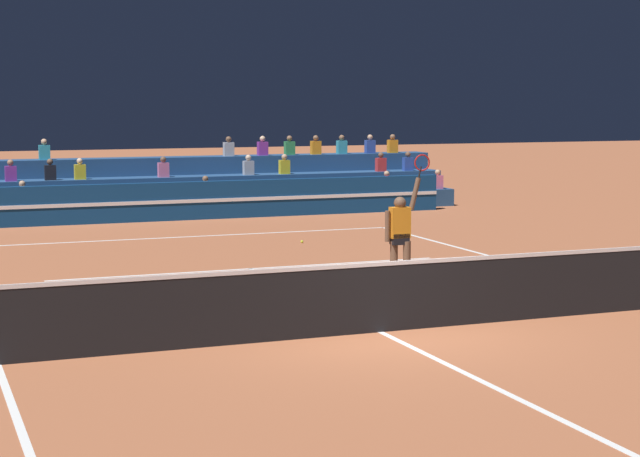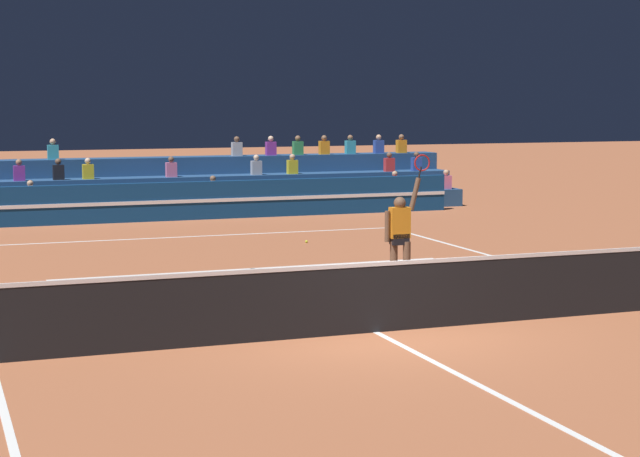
{
  "view_description": "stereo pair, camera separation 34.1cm",
  "coord_description": "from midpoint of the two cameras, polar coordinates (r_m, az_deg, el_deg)",
  "views": [
    {
      "loc": [
        -6.52,
        -14.25,
        3.46
      ],
      "look_at": [
        0.54,
        3.86,
        1.1
      ],
      "focal_mm": 60.0,
      "sensor_mm": 36.0,
      "label": 1
    },
    {
      "loc": [
        -6.2,
        -14.37,
        3.46
      ],
      "look_at": [
        0.54,
        3.86,
        1.1
      ],
      "focal_mm": 60.0,
      "sensor_mm": 36.0,
      "label": 2
    }
  ],
  "objects": [
    {
      "name": "court_lines",
      "position": [
        16.04,
        3.61,
        -5.53
      ],
      "size": [
        11.1,
        23.9,
        0.01
      ],
      "color": "white",
      "rests_on": "ground"
    },
    {
      "name": "tennis_player",
      "position": [
        19.39,
        4.81,
        -0.42
      ],
      "size": [
        0.9,
        0.35,
        2.5
      ],
      "color": "brown",
      "rests_on": "ground"
    },
    {
      "name": "tennis_net",
      "position": [
        15.93,
        3.62,
        -3.64
      ],
      "size": [
        12.0,
        0.1,
        1.1
      ],
      "color": "black",
      "rests_on": "ground"
    },
    {
      "name": "tennis_ball",
      "position": [
        25.84,
        -0.35,
        -0.7
      ],
      "size": [
        0.07,
        0.07,
        0.07
      ],
      "primitive_type": "sphere",
      "color": "#C6DB33",
      "rests_on": "ground"
    },
    {
      "name": "ground_plane",
      "position": [
        16.04,
        3.61,
        -5.55
      ],
      "size": [
        120.0,
        120.0,
        0.0
      ],
      "primitive_type": "plane",
      "color": "#AD603D"
    },
    {
      "name": "sponsor_banner_wall",
      "position": [
        30.77,
        -8.26,
        1.42
      ],
      "size": [
        18.0,
        0.26,
        1.1
      ],
      "color": "navy",
      "rests_on": "ground"
    },
    {
      "name": "bleacher_stand",
      "position": [
        33.25,
        -9.14,
        1.99
      ],
      "size": [
        20.27,
        2.85,
        2.28
      ],
      "color": "navy",
      "rests_on": "ground"
    }
  ]
}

